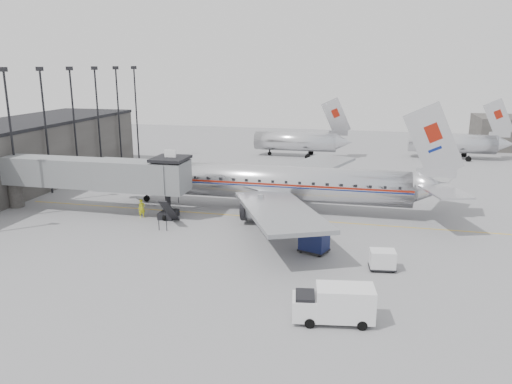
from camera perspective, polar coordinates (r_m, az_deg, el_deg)
ground at (r=46.72m, az=-1.09°, el=-5.01°), size 160.00×160.00×0.00m
terminal at (r=70.20m, az=-26.89°, el=3.39°), size 12.00×46.00×8.00m
apron_line at (r=51.72m, az=3.78°, el=-3.10°), size 60.00×0.15×0.01m
jet_bridge at (r=55.13m, az=-17.17°, el=1.87°), size 21.00×6.20×7.10m
floodlight_masts at (r=68.04m, az=-21.46°, el=7.37°), size 0.90×42.25×15.25m
distant_aircraft_near at (r=86.59m, az=4.64°, el=5.86°), size 16.39×3.20×10.26m
distant_aircraft_mid at (r=90.59m, az=21.59°, el=5.27°), size 16.39×3.20×10.26m
airliner at (r=54.14m, az=2.03°, el=1.07°), size 38.34×35.56×12.13m
service_van at (r=31.83m, az=8.94°, el=-12.47°), size 5.23×2.64×2.35m
baggage_cart_navy at (r=42.69m, az=6.66°, el=-5.64°), size 2.78×2.46×1.82m
baggage_cart_white at (r=40.23m, az=14.25°, el=-7.48°), size 2.19×1.78×1.58m
ramp_worker at (r=53.15m, az=-12.92°, el=-1.85°), size 0.84×0.84×1.97m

